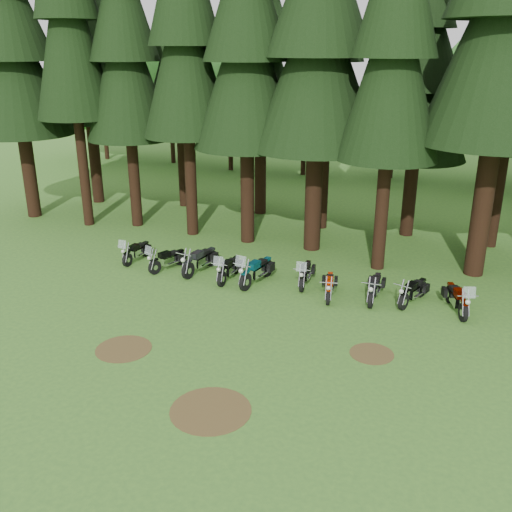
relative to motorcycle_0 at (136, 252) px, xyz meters
The scene contains 31 objects.
ground 8.49m from the motorcycle_0, 36.22° to the right, with size 120.00×120.00×0.00m, color #386726.
pine_front_0 13.84m from the motorcycle_0, 155.49° to the left, with size 5.49×5.49×16.17m.
pine_front_2 10.86m from the motorcycle_0, 121.40° to the left, with size 4.32×4.32×16.22m.
pine_front_3 11.06m from the motorcycle_0, 83.01° to the left, with size 4.32×4.32×17.57m.
pine_front_4 10.95m from the motorcycle_0, 50.43° to the left, with size 4.95×4.95×16.33m.
pine_front_5 12.61m from the motorcycle_0, 32.71° to the left, with size 5.81×5.81×16.72m.
pine_front_6 14.38m from the motorcycle_0, 16.36° to the left, with size 4.15×4.15×16.75m.
pine_back_0 15.06m from the motorcycle_0, 133.57° to the left, with size 5.00×5.00×17.21m.
pine_back_1 13.38m from the motorcycle_0, 104.52° to the left, with size 4.52×4.52×16.22m.
pine_back_2 13.46m from the motorcycle_0, 75.33° to the left, with size 4.85×4.85×16.30m.
pine_back_3 13.81m from the motorcycle_0, 50.80° to the left, with size 4.35×4.35×16.20m.
pine_back_4 15.72m from the motorcycle_0, 37.14° to the left, with size 4.94×4.94×13.78m.
decid_0 25.94m from the motorcycle_0, 127.00° to the left, with size 8.00×7.78×10.00m.
decid_1 23.31m from the motorcycle_0, 113.78° to the left, with size 7.91×7.69×9.88m.
decid_2 20.60m from the motorcycle_0, 100.31° to the left, with size 6.72×6.53×8.40m.
decid_3 20.64m from the motorcycle_0, 83.97° to the left, with size 6.12×5.95×7.65m.
decid_4 23.25m from the motorcycle_0, 68.45° to the left, with size 5.93×5.76×7.41m.
decid_5 26.29m from the motorcycle_0, 53.83° to the left, with size 8.45×8.21×10.56m.
dirt_patch_0 8.00m from the motorcycle_0, 61.29° to the right, with size 1.80×1.80×0.01m, color #4C3D1E.
dirt_patch_1 12.21m from the motorcycle_0, 21.69° to the right, with size 1.40×1.40×0.01m, color #4C3D1E.
dirt_patch_2 11.95m from the motorcycle_0, 48.97° to the right, with size 2.20×2.20×0.01m, color #4C3D1E.
motorcycle_0 is the anchor object (origin of this frame).
motorcycle_1 1.85m from the motorcycle_0, 12.66° to the right, with size 0.99×2.05×1.33m.
motorcycle_2 3.25m from the motorcycle_0, ahead, with size 0.57×2.41×0.98m.
motorcycle_3 4.76m from the motorcycle_0, ahead, with size 0.41×2.19×1.38m.
motorcycle_4 5.95m from the motorcycle_0, ahead, with size 0.75×2.48×1.56m.
motorcycle_5 7.83m from the motorcycle_0, ahead, with size 0.54×2.17×1.36m.
motorcycle_6 9.05m from the motorcycle_0, ahead, with size 0.52×2.03×0.83m.
motorcycle_7 10.70m from the motorcycle_0, ahead, with size 0.32×2.21×0.90m.
motorcycle_8 12.10m from the motorcycle_0, ahead, with size 0.83×2.06×0.87m.
motorcycle_9 13.68m from the motorcycle_0, ahead, with size 1.03×2.24×1.44m.
Camera 1 is at (6.65, -15.55, 9.14)m, focal length 40.00 mm.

